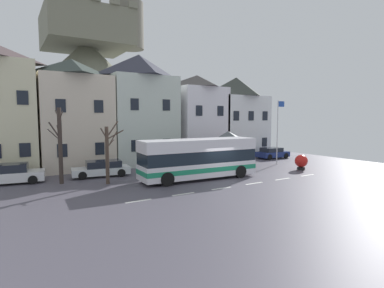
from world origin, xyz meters
name	(u,v)px	position (x,y,z in m)	size (l,w,h in m)	color
ground_plane	(222,181)	(0.00, 0.00, -0.03)	(40.00, 60.00, 0.07)	#4E4A56
townhouse_01	(73,114)	(-8.38, 12.34, 5.15)	(6.24, 6.75, 10.29)	beige
townhouse_02	(140,110)	(-1.82, 11.93, 5.66)	(6.63, 5.92, 11.32)	silver
townhouse_03	(197,117)	(5.14, 11.60, 4.83)	(5.66, 5.26, 9.67)	white
townhouse_04	(236,117)	(11.12, 11.80, 4.92)	(6.84, 5.66, 9.84)	white
hilltop_castle	(88,91)	(-1.80, 35.04, 9.36)	(35.09, 35.09, 23.94)	#6B6C59
transit_bus	(199,159)	(-1.12, 1.51, 1.59)	(9.55, 3.01, 3.15)	white
bus_shelter	(228,137)	(4.31, 4.71, 2.93)	(3.60, 3.60, 3.51)	#473D33
parked_car_00	(217,158)	(4.51, 6.72, 0.70)	(3.98, 2.15, 1.43)	maroon
parked_car_01	(102,169)	(-7.31, 6.61, 0.63)	(4.73, 2.39, 1.29)	silver
parked_car_02	(272,153)	(12.88, 7.15, 0.63)	(3.93, 2.10, 1.27)	navy
parked_car_03	(10,174)	(-13.80, 7.34, 0.70)	(4.68, 2.46, 1.44)	white
pedestrian_00	(224,160)	(3.18, 3.86, 0.91)	(0.34, 0.34, 1.54)	black
pedestrian_01	(252,159)	(5.50, 2.63, 0.94)	(0.34, 0.34, 1.65)	black
pedestrian_02	(220,161)	(2.42, 3.41, 0.90)	(0.34, 0.34, 1.52)	#2D2D38
public_bench	(201,161)	(2.61, 6.94, 0.47)	(1.50, 0.48, 0.87)	#473828
flagpole	(278,127)	(9.81, 3.54, 3.82)	(0.95, 0.10, 6.54)	silver
harbour_buoy	(301,161)	(9.19, 0.07, 0.78)	(1.16, 1.16, 1.41)	black
bare_tree_00	(108,153)	(-7.68, 3.50, 2.27)	(1.73, 0.70, 4.57)	#47382D
bare_tree_01	(60,145)	(-10.60, 5.35, 2.87)	(0.96, 1.51, 5.53)	#382D28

